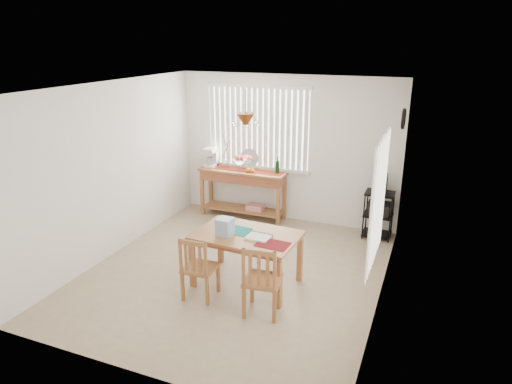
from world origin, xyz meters
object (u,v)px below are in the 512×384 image
at_px(sideboard, 243,182).
at_px(chair_right, 262,281).
at_px(cart_items, 381,184).
at_px(wire_cart, 379,210).
at_px(dining_table, 247,240).
at_px(chair_left, 199,268).

height_order(sideboard, chair_right, chair_right).
relative_size(sideboard, cart_items, 4.94).
distance_m(wire_cart, dining_table, 2.64).
bearing_deg(chair_left, wire_cart, 56.46).
distance_m(dining_table, chair_right, 0.79).
height_order(cart_items, chair_left, cart_items).
relative_size(dining_table, chair_left, 1.64).
distance_m(cart_items, chair_left, 3.38).
bearing_deg(chair_right, wire_cart, 71.08).
distance_m(sideboard, cart_items, 2.45).
xyz_separation_m(chair_left, chair_right, (0.87, -0.05, 0.03)).
xyz_separation_m(cart_items, dining_table, (-1.43, -2.22, -0.29)).
distance_m(chair_left, chair_right, 0.88).
bearing_deg(cart_items, chair_right, -108.87).
bearing_deg(wire_cart, dining_table, -122.78).
bearing_deg(chair_left, dining_table, 53.61).
xyz_separation_m(dining_table, chair_right, (0.46, -0.61, -0.19)).
height_order(sideboard, cart_items, cart_items).
distance_m(wire_cart, chair_right, 2.99).
xyz_separation_m(wire_cart, dining_table, (-1.43, -2.21, 0.17)).
bearing_deg(wire_cart, chair_right, -108.92).
relative_size(dining_table, chair_right, 1.52).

